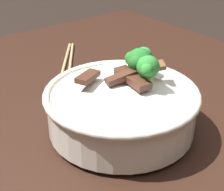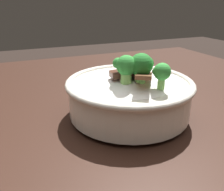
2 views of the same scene
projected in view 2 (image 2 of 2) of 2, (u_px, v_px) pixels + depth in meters
dining_table at (111, 153)px, 0.56m from camera, size 1.22×1.10×0.78m
rice_bowl at (129, 93)px, 0.47m from camera, size 0.26×0.26×0.14m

